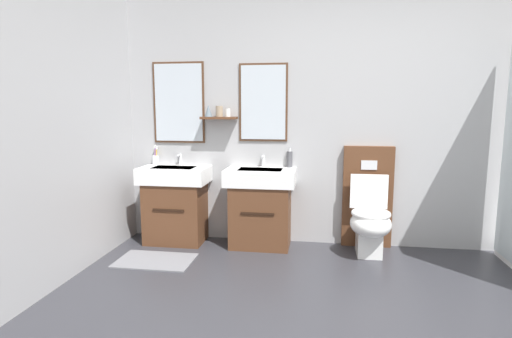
{
  "coord_description": "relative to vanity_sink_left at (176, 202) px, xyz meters",
  "views": [
    {
      "loc": [
        -0.38,
        -2.12,
        1.37
      ],
      "look_at": [
        -0.95,
        1.59,
        0.81
      ],
      "focal_mm": 29.07,
      "sensor_mm": 36.0,
      "label": 1
    }
  ],
  "objects": [
    {
      "name": "vanity_sink_right",
      "position": [
        0.88,
        0.0,
        0.0
      ],
      "size": [
        0.68,
        0.45,
        0.78
      ],
      "color": "#56331E",
      "rests_on": "ground"
    },
    {
      "name": "vanity_sink_left",
      "position": [
        0.0,
        0.0,
        0.0
      ],
      "size": [
        0.68,
        0.45,
        0.78
      ],
      "color": "#56331E",
      "rests_on": "ground"
    },
    {
      "name": "bath_mat",
      "position": [
        0.0,
        -0.57,
        -0.4
      ],
      "size": [
        0.68,
        0.44,
        0.01
      ],
      "primitive_type": "cube",
      "color": "slate",
      "rests_on": "ground"
    },
    {
      "name": "toilet",
      "position": [
        1.92,
        -0.02,
        -0.03
      ],
      "size": [
        0.48,
        0.62,
        1.0
      ],
      "color": "#56331E",
      "rests_on": "ground"
    },
    {
      "name": "wall_back",
      "position": [
        1.8,
        0.24,
        0.88
      ],
      "size": [
        4.93,
        0.27,
        2.57
      ],
      "color": "#A8A8AA",
      "rests_on": "ground"
    },
    {
      "name": "tap_on_right_sink",
      "position": [
        0.88,
        0.16,
        0.44
      ],
      "size": [
        0.03,
        0.13,
        0.11
      ],
      "color": "silver",
      "rests_on": "vanity_sink_right"
    },
    {
      "name": "tap_on_left_sink",
      "position": [
        0.0,
        0.16,
        0.44
      ],
      "size": [
        0.03,
        0.13,
        0.11
      ],
      "color": "silver",
      "rests_on": "vanity_sink_left"
    },
    {
      "name": "toothbrush_cup",
      "position": [
        -0.26,
        0.14,
        0.43
      ],
      "size": [
        0.07,
        0.07,
        0.21
      ],
      "color": "silver",
      "rests_on": "vanity_sink_left"
    },
    {
      "name": "soap_dispenser",
      "position": [
        1.15,
        0.15,
        0.45
      ],
      "size": [
        0.06,
        0.06,
        0.2
      ],
      "color": "#4C4C51",
      "rests_on": "vanity_sink_right"
    }
  ]
}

